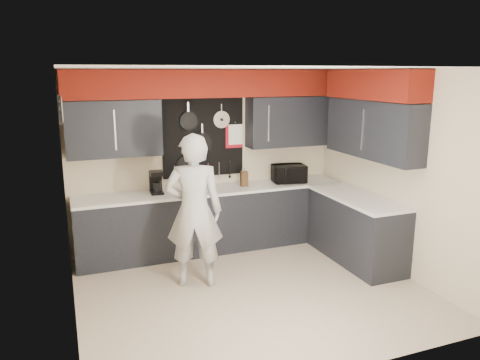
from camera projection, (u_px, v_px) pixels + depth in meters
name	position (u px, v px, depth m)	size (l,w,h in m)	color
ground	(251.00, 290.00, 5.63)	(4.00, 4.00, 0.00)	#B5A78D
back_wall_assembly	(210.00, 112.00, 6.63)	(4.00, 0.36, 2.60)	beige
right_wall_assembly	(376.00, 120.00, 6.08)	(0.36, 3.50, 2.60)	beige
left_wall_assembly	(66.00, 198.00, 4.64)	(0.05, 3.50, 2.60)	beige
base_cabinets	(253.00, 222.00, 6.72)	(3.95, 2.20, 0.92)	black
microwave	(289.00, 174.00, 7.08)	(0.48, 0.33, 0.27)	black
knife_block	(244.00, 179.00, 6.85)	(0.10, 0.10, 0.22)	#362211
utensil_crock	(199.00, 184.00, 6.71)	(0.12, 0.12, 0.15)	silver
coffee_maker	(156.00, 182.00, 6.44)	(0.18, 0.22, 0.32)	black
person	(194.00, 211.00, 5.57)	(0.68, 0.45, 1.87)	#B4B4B2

